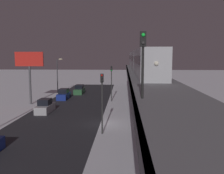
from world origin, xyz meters
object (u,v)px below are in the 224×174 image
(subway_train, at_px, (139,60))
(traffic_light_mid, at_px, (111,78))
(rail_signal, at_px, (143,53))
(sedan_blue, at_px, (64,95))
(sedan_silver, at_px, (45,107))
(sedan_green, at_px, (79,90))
(traffic_light_near, at_px, (102,95))
(commercial_billboard, at_px, (29,64))

(subway_train, distance_m, traffic_light_mid, 8.47)
(rail_signal, bearing_deg, sedan_blue, -68.73)
(sedan_silver, height_order, traffic_light_mid, traffic_light_mid)
(sedan_silver, height_order, sedan_green, same)
(sedan_silver, bearing_deg, traffic_light_near, 132.71)
(sedan_blue, bearing_deg, rail_signal, 111.27)
(subway_train, xyz_separation_m, rail_signal, (1.87, 36.16, 0.95))
(sedan_silver, distance_m, sedan_green, 18.59)
(sedan_green, xyz_separation_m, commercial_billboard, (6.18, 12.48, 6.03))
(sedan_silver, xyz_separation_m, commercial_billboard, (4.38, -6.03, 6.03))
(sedan_green, distance_m, traffic_light_mid, 12.27)
(rail_signal, xyz_separation_m, sedan_silver, (12.70, -20.98, -7.60))
(traffic_light_near, distance_m, commercial_billboard, 21.29)
(traffic_light_near, height_order, traffic_light_mid, same)
(rail_signal, distance_m, commercial_billboard, 31.99)
(sedan_silver, relative_size, traffic_light_near, 0.72)
(subway_train, height_order, commercial_billboard, subway_train)
(sedan_blue, distance_m, traffic_light_near, 23.87)
(subway_train, xyz_separation_m, traffic_light_near, (5.27, 25.25, -3.26))
(rail_signal, relative_size, sedan_green, 0.87)
(sedan_green, height_order, commercial_billboard, commercial_billboard)
(subway_train, height_order, traffic_light_near, subway_train)
(sedan_silver, bearing_deg, subway_train, -133.82)
(subway_train, bearing_deg, traffic_light_near, 78.22)
(traffic_light_near, bearing_deg, sedan_silver, -47.29)
(sedan_silver, xyz_separation_m, traffic_light_mid, (-9.30, -9.41, 3.40))
(subway_train, xyz_separation_m, sedan_blue, (14.57, 3.54, -6.67))
(commercial_billboard, bearing_deg, rail_signal, 122.30)
(sedan_silver, distance_m, traffic_light_near, 14.13)
(subway_train, relative_size, traffic_light_mid, 8.67)
(sedan_blue, xyz_separation_m, sedan_green, (-1.80, -6.86, 0.01))
(subway_train, distance_m, traffic_light_near, 26.00)
(sedan_green, relative_size, commercial_billboard, 0.51)
(sedan_blue, xyz_separation_m, commercial_billboard, (4.38, 5.61, 6.04))
(rail_signal, distance_m, traffic_light_near, 12.17)
(sedan_silver, bearing_deg, rail_signal, 121.19)
(traffic_light_near, xyz_separation_m, traffic_light_mid, (0.00, -19.48, 0.00))
(subway_train, distance_m, commercial_billboard, 21.05)
(sedan_blue, bearing_deg, sedan_green, -104.69)
(sedan_green, bearing_deg, traffic_light_mid, 129.51)
(sedan_silver, relative_size, commercial_billboard, 0.52)
(sedan_blue, relative_size, traffic_light_mid, 0.73)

